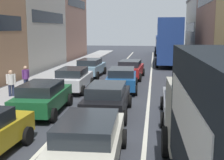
{
  "coord_description": "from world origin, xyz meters",
  "views": [
    {
      "loc": [
        1.97,
        -1.83,
        3.99
      ],
      "look_at": [
        0.0,
        12.0,
        1.6
      ],
      "focal_mm": 48.11,
      "sensor_mm": 36.0,
      "label": 1
    }
  ],
  "objects_px": {
    "sedan_centre_lane_fifth": "(130,69)",
    "bus_far_queue_secondary": "(164,43)",
    "hatchback_centre_lane_third": "(107,98)",
    "pedestrian_near_kerb": "(26,77)",
    "sedan_right_lane_behind_truck": "(184,101)",
    "sedan_left_lane_fifth": "(90,67)",
    "pedestrian_far_sidewalk": "(11,82)",
    "bus_mid_queue_primary": "(169,39)",
    "sedan_centre_lane_second": "(88,140)",
    "sedan_left_lane_third": "(43,97)",
    "sedan_left_lane_fourth": "(73,79)",
    "coupe_centre_lane_fourth": "(122,79)"
  },
  "relations": [
    {
      "from": "sedan_left_lane_third",
      "to": "sedan_left_lane_fifth",
      "type": "bearing_deg",
      "value": -1.78
    },
    {
      "from": "pedestrian_near_kerb",
      "to": "hatchback_centre_lane_third",
      "type": "bearing_deg",
      "value": -7.67
    },
    {
      "from": "sedan_left_lane_third",
      "to": "pedestrian_far_sidewalk",
      "type": "bearing_deg",
      "value": 45.17
    },
    {
      "from": "sedan_left_lane_third",
      "to": "sedan_centre_lane_fifth",
      "type": "xyz_separation_m",
      "value": [
        3.31,
        10.72,
        0.0
      ]
    },
    {
      "from": "coupe_centre_lane_fourth",
      "to": "sedan_centre_lane_fifth",
      "type": "bearing_deg",
      "value": -5.03
    },
    {
      "from": "bus_far_queue_secondary",
      "to": "pedestrian_far_sidewalk",
      "type": "xyz_separation_m",
      "value": [
        -9.58,
        -31.63,
        -0.81
      ]
    },
    {
      "from": "sedan_centre_lane_fifth",
      "to": "bus_far_queue_secondary",
      "type": "height_order",
      "value": "bus_far_queue_secondary"
    },
    {
      "from": "coupe_centre_lane_fourth",
      "to": "pedestrian_near_kerb",
      "type": "xyz_separation_m",
      "value": [
        -6.05,
        -1.16,
        0.15
      ]
    },
    {
      "from": "sedan_left_lane_third",
      "to": "pedestrian_near_kerb",
      "type": "bearing_deg",
      "value": 29.67
    },
    {
      "from": "bus_far_queue_secondary",
      "to": "sedan_centre_lane_second",
      "type": "bearing_deg",
      "value": 174.83
    },
    {
      "from": "sedan_left_lane_fifth",
      "to": "bus_far_queue_secondary",
      "type": "relative_size",
      "value": 0.41
    },
    {
      "from": "sedan_left_lane_fourth",
      "to": "sedan_right_lane_behind_truck",
      "type": "relative_size",
      "value": 1.0
    },
    {
      "from": "bus_mid_queue_primary",
      "to": "pedestrian_near_kerb",
      "type": "bearing_deg",
      "value": 150.74
    },
    {
      "from": "sedan_centre_lane_fifth",
      "to": "coupe_centre_lane_fourth",
      "type": "bearing_deg",
      "value": -179.08
    },
    {
      "from": "pedestrian_near_kerb",
      "to": "pedestrian_far_sidewalk",
      "type": "height_order",
      "value": "same"
    },
    {
      "from": "bus_far_queue_secondary",
      "to": "sedan_left_lane_fifth",
      "type": "bearing_deg",
      "value": 163.16
    },
    {
      "from": "sedan_left_lane_fourth",
      "to": "bus_mid_queue_primary",
      "type": "xyz_separation_m",
      "value": [
        6.8,
        15.64,
        2.03
      ]
    },
    {
      "from": "sedan_centre_lane_second",
      "to": "sedan_left_lane_fifth",
      "type": "height_order",
      "value": "same"
    },
    {
      "from": "sedan_left_lane_third",
      "to": "pedestrian_far_sidewalk",
      "type": "height_order",
      "value": "pedestrian_far_sidewalk"
    },
    {
      "from": "sedan_centre_lane_second",
      "to": "hatchback_centre_lane_third",
      "type": "relative_size",
      "value": 1.01
    },
    {
      "from": "sedan_centre_lane_fifth",
      "to": "sedan_right_lane_behind_truck",
      "type": "height_order",
      "value": "same"
    },
    {
      "from": "sedan_centre_lane_fifth",
      "to": "sedan_right_lane_behind_truck",
      "type": "distance_m",
      "value": 11.2
    },
    {
      "from": "pedestrian_far_sidewalk",
      "to": "bus_far_queue_secondary",
      "type": "bearing_deg",
      "value": -49.44
    },
    {
      "from": "sedan_left_lane_third",
      "to": "sedan_left_lane_fourth",
      "type": "bearing_deg",
      "value": -2.69
    },
    {
      "from": "bus_far_queue_secondary",
      "to": "bus_mid_queue_primary",
      "type": "bearing_deg",
      "value": -179.7
    },
    {
      "from": "sedan_centre_lane_fifth",
      "to": "bus_mid_queue_primary",
      "type": "distance_m",
      "value": 11.01
    },
    {
      "from": "sedan_centre_lane_second",
      "to": "hatchback_centre_lane_third",
      "type": "height_order",
      "value": "same"
    },
    {
      "from": "coupe_centre_lane_fourth",
      "to": "pedestrian_near_kerb",
      "type": "distance_m",
      "value": 6.16
    },
    {
      "from": "hatchback_centre_lane_third",
      "to": "pedestrian_near_kerb",
      "type": "distance_m",
      "value": 7.52
    },
    {
      "from": "sedan_left_lane_third",
      "to": "sedan_left_lane_fourth",
      "type": "relative_size",
      "value": 1.01
    },
    {
      "from": "sedan_centre_lane_fifth",
      "to": "pedestrian_far_sidewalk",
      "type": "xyz_separation_m",
      "value": [
        -6.23,
        -8.05,
        0.15
      ]
    },
    {
      "from": "sedan_left_lane_fifth",
      "to": "pedestrian_far_sidewalk",
      "type": "relative_size",
      "value": 2.63
    },
    {
      "from": "pedestrian_far_sidewalk",
      "to": "sedan_centre_lane_fifth",
      "type": "bearing_deg",
      "value": -70.32
    },
    {
      "from": "sedan_centre_lane_fifth",
      "to": "bus_mid_queue_primary",
      "type": "bearing_deg",
      "value": -16.32
    },
    {
      "from": "sedan_centre_lane_second",
      "to": "sedan_left_lane_third",
      "type": "bearing_deg",
      "value": 30.46
    },
    {
      "from": "hatchback_centre_lane_third",
      "to": "bus_mid_queue_primary",
      "type": "relative_size",
      "value": 0.41
    },
    {
      "from": "sedan_right_lane_behind_truck",
      "to": "hatchback_centre_lane_third",
      "type": "bearing_deg",
      "value": 89.49
    },
    {
      "from": "bus_far_queue_secondary",
      "to": "pedestrian_far_sidewalk",
      "type": "relative_size",
      "value": 6.34
    },
    {
      "from": "sedan_centre_lane_second",
      "to": "bus_mid_queue_primary",
      "type": "xyz_separation_m",
      "value": [
        3.44,
        26.18,
        2.03
      ]
    },
    {
      "from": "sedan_left_lane_third",
      "to": "pedestrian_far_sidewalk",
      "type": "distance_m",
      "value": 3.96
    },
    {
      "from": "coupe_centre_lane_fourth",
      "to": "pedestrian_near_kerb",
      "type": "bearing_deg",
      "value": 97.65
    },
    {
      "from": "coupe_centre_lane_fourth",
      "to": "sedan_left_lane_third",
      "type": "bearing_deg",
      "value": 148.2
    },
    {
      "from": "coupe_centre_lane_fourth",
      "to": "pedestrian_far_sidewalk",
      "type": "distance_m",
      "value": 6.83
    },
    {
      "from": "sedan_left_lane_fourth",
      "to": "bus_far_queue_secondary",
      "type": "height_order",
      "value": "bus_far_queue_secondary"
    },
    {
      "from": "sedan_centre_lane_fifth",
      "to": "bus_far_queue_secondary",
      "type": "relative_size",
      "value": 0.42
    },
    {
      "from": "sedan_centre_lane_fifth",
      "to": "pedestrian_far_sidewalk",
      "type": "bearing_deg",
      "value": 144.97
    },
    {
      "from": "sedan_centre_lane_second",
      "to": "pedestrian_far_sidewalk",
      "type": "relative_size",
      "value": 2.63
    },
    {
      "from": "sedan_centre_lane_second",
      "to": "bus_far_queue_secondary",
      "type": "relative_size",
      "value": 0.42
    },
    {
      "from": "hatchback_centre_lane_third",
      "to": "pedestrian_near_kerb",
      "type": "height_order",
      "value": "pedestrian_near_kerb"
    },
    {
      "from": "sedan_left_lane_fifth",
      "to": "sedan_centre_lane_fifth",
      "type": "bearing_deg",
      "value": -97.17
    }
  ]
}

